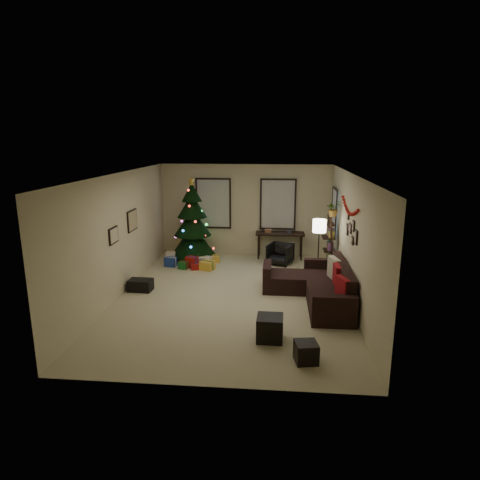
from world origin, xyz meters
name	(u,v)px	position (x,y,z in m)	size (l,w,h in m)	color
floor	(233,296)	(0.00, 0.00, 0.00)	(7.00, 7.00, 0.00)	#BDB68F
ceiling	(233,174)	(0.00, 0.00, 2.70)	(7.00, 7.00, 0.00)	white
wall_back	(246,210)	(0.00, 3.50, 1.35)	(5.00, 5.00, 0.00)	beige
wall_front	(205,297)	(0.00, -3.50, 1.35)	(5.00, 5.00, 0.00)	beige
wall_left	(120,235)	(-2.50, 0.00, 1.35)	(7.00, 7.00, 0.00)	beige
wall_right	(351,240)	(2.50, 0.00, 1.35)	(7.00, 7.00, 0.00)	beige
window_back_left	(213,203)	(-0.95, 3.47, 1.55)	(1.05, 0.06, 1.50)	#728CB2
window_back_right	(278,204)	(0.95, 3.47, 1.55)	(1.05, 0.06, 1.50)	#728CB2
window_right_wall	(335,212)	(2.47, 2.55, 1.50)	(0.06, 0.90, 1.30)	#728CB2
christmas_tree	(193,225)	(-1.47, 2.86, 1.00)	(1.30, 1.30, 2.42)	black
presents	(194,262)	(-1.32, 2.17, 0.12)	(1.50, 1.07, 0.30)	silver
sofa	(318,287)	(1.85, 0.01, 0.28)	(1.80, 2.62, 0.85)	black
pillow_red_a	(343,289)	(2.21, -1.04, 0.64)	(0.12, 0.43, 0.43)	maroon
pillow_red_b	(337,275)	(2.21, -0.22, 0.64)	(0.11, 0.42, 0.42)	maroon
pillow_cream	(334,268)	(2.21, 0.29, 0.63)	(0.13, 0.47, 0.47)	#BBB497
ottoman_near	(270,328)	(0.86, -1.99, 0.21)	(0.45, 0.45, 0.43)	black
ottoman_far	(306,352)	(1.44, -2.68, 0.16)	(0.34, 0.34, 0.33)	black
desk	(280,236)	(1.03, 3.22, 0.67)	(1.40, 0.50, 0.76)	black
desk_chair	(280,254)	(1.04, 2.57, 0.30)	(0.58, 0.54, 0.60)	black
bookshelf	(330,246)	(2.30, 1.79, 0.75)	(0.30, 0.46, 1.54)	black
potted_plant	(334,206)	(2.30, 1.54, 1.82)	(0.46, 0.40, 0.51)	#4C4C4C
floor_lamp	(319,230)	(1.95, 1.22, 1.29)	(0.33, 0.33, 1.54)	black
art_map	(132,220)	(-2.48, 0.77, 1.53)	(0.04, 0.60, 0.50)	black
art_abstract	(113,235)	(-2.48, -0.41, 1.44)	(0.04, 0.45, 0.35)	black
gallery	(352,230)	(2.48, -0.07, 1.57)	(0.03, 1.25, 0.54)	black
garland	(349,208)	(2.45, 0.18, 2.00)	(0.08, 1.90, 0.30)	#A5140C
stocking_left	(241,204)	(-0.14, 3.59, 1.54)	(0.20, 0.05, 0.36)	#990F0C
stocking_right	(252,203)	(0.19, 3.56, 1.57)	(0.20, 0.05, 0.36)	#990F0C
storage_bin	(141,285)	(-2.16, 0.18, 0.13)	(0.53, 0.35, 0.27)	black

